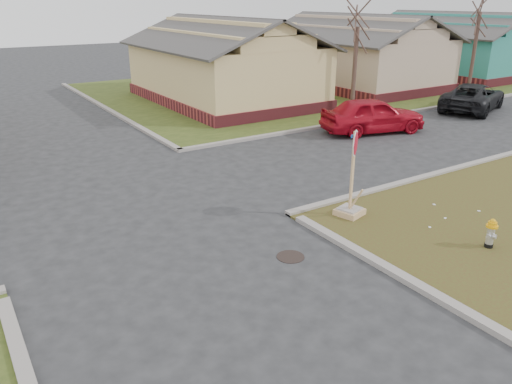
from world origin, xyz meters
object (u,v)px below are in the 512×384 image
stop_sign (351,197)px  red_sedan (373,115)px  dark_pickup (473,97)px  fire_hydrant (491,232)px

stop_sign → red_sedan: stop_sign is taller
red_sedan → dark_pickup: size_ratio=0.90×
stop_sign → red_sedan: size_ratio=0.52×
dark_pickup → stop_sign: bearing=93.5°
fire_hydrant → dark_pickup: (13.43, 9.99, 0.26)m
fire_hydrant → dark_pickup: bearing=23.2°
stop_sign → red_sedan: (7.11, 6.30, 0.21)m
fire_hydrant → red_sedan: 11.04m
red_sedan → stop_sign: bearing=146.8°
stop_sign → dark_pickup: size_ratio=0.47×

